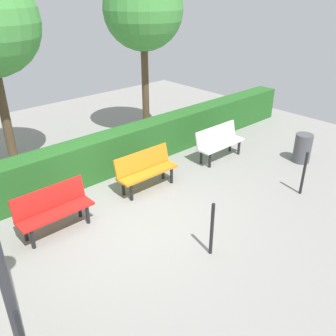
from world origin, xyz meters
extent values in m
plane|color=gray|center=(0.00, 0.00, 0.00)|extent=(16.66, 16.66, 0.00)
cube|color=white|center=(-3.44, -0.58, 0.41)|extent=(1.48, 0.42, 0.05)
cube|color=white|center=(-3.44, -0.77, 0.65)|extent=(1.48, 0.14, 0.42)
cylinder|color=black|center=(-4.03, -0.44, 0.20)|extent=(0.07, 0.07, 0.39)
cylinder|color=black|center=(-4.03, -0.74, 0.20)|extent=(0.07, 0.07, 0.39)
cylinder|color=black|center=(-2.85, -0.43, 0.20)|extent=(0.07, 0.07, 0.39)
cylinder|color=black|center=(-2.85, -0.73, 0.20)|extent=(0.07, 0.07, 0.39)
cube|color=orange|center=(-1.01, -0.64, 0.41)|extent=(1.46, 0.43, 0.05)
cube|color=orange|center=(-1.01, -0.83, 0.65)|extent=(1.45, 0.15, 0.42)
cylinder|color=black|center=(-1.58, -0.49, 0.20)|extent=(0.07, 0.07, 0.39)
cylinder|color=black|center=(-1.58, -0.79, 0.20)|extent=(0.07, 0.07, 0.39)
cylinder|color=black|center=(-0.43, -0.50, 0.20)|extent=(0.07, 0.07, 0.39)
cylinder|color=black|center=(-0.43, -0.80, 0.20)|extent=(0.07, 0.07, 0.39)
cube|color=red|center=(1.25, -0.54, 0.41)|extent=(1.41, 0.44, 0.05)
cube|color=red|center=(1.26, -0.73, 0.65)|extent=(1.40, 0.12, 0.42)
cylinder|color=black|center=(0.70, -0.39, 0.20)|extent=(0.07, 0.07, 0.39)
cylinder|color=black|center=(0.70, -0.69, 0.20)|extent=(0.07, 0.07, 0.39)
cylinder|color=black|center=(1.80, -0.38, 0.20)|extent=(0.07, 0.07, 0.39)
cylinder|color=black|center=(1.81, -0.68, 0.20)|extent=(0.07, 0.07, 0.39)
cube|color=#266023|center=(-1.07, -1.91, 0.50)|extent=(12.66, 0.59, 0.99)
cylinder|color=brown|center=(-3.05, -3.21, 1.46)|extent=(0.20, 0.20, 2.93)
sphere|color=#479942|center=(-3.05, -3.21, 3.57)|extent=(2.14, 2.14, 2.14)
cylinder|color=brown|center=(0.82, -3.67, 1.37)|extent=(0.22, 0.22, 2.75)
cylinder|color=black|center=(-3.37, 1.79, 0.50)|extent=(0.06, 0.06, 1.00)
cylinder|color=black|center=(-0.39, 1.79, 0.50)|extent=(0.06, 0.06, 1.00)
cylinder|color=#4C4C51|center=(-4.87, 0.94, 0.38)|extent=(0.44, 0.44, 0.76)
camera|label=1|loc=(3.43, 4.91, 4.12)|focal=38.50mm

